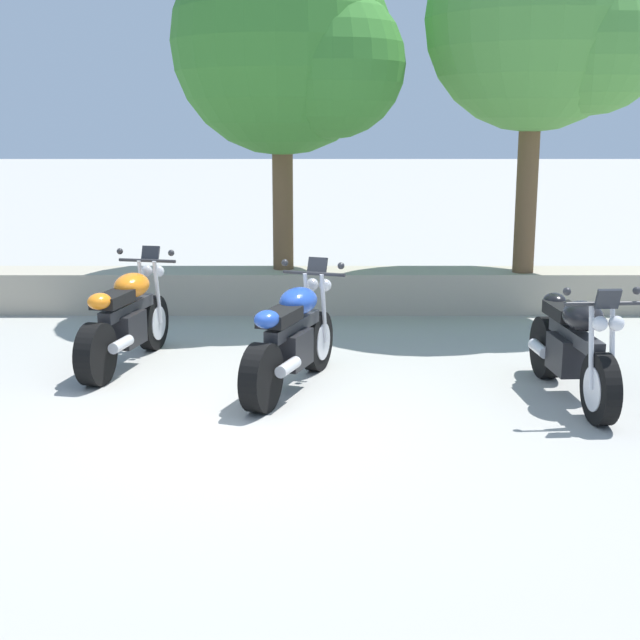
% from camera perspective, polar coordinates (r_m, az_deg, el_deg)
% --- Properties ---
extents(ground_plane, '(120.00, 120.00, 0.00)m').
position_cam_1_polar(ground_plane, '(7.60, -5.59, -6.76)').
color(ground_plane, '#A3A099').
extents(stone_wall, '(36.00, 0.80, 0.55)m').
position_cam_1_polar(stone_wall, '(12.16, -3.48, 1.94)').
color(stone_wall, '#A89E89').
rests_on(stone_wall, ground).
extents(motorcycle_orange_near_left, '(0.76, 2.05, 1.18)m').
position_cam_1_polar(motorcycle_orange_near_left, '(9.50, -12.39, -0.04)').
color(motorcycle_orange_near_left, black).
rests_on(motorcycle_orange_near_left, ground).
extents(motorcycle_blue_centre, '(0.96, 1.99, 1.18)m').
position_cam_1_polar(motorcycle_blue_centre, '(8.46, -1.83, -1.27)').
color(motorcycle_blue_centre, black).
rests_on(motorcycle_blue_centre, ground).
extents(motorcycle_black_far_right, '(0.67, 2.07, 1.18)m').
position_cam_1_polar(motorcycle_black_far_right, '(8.45, 15.99, -1.78)').
color(motorcycle_black_far_right, black).
rests_on(motorcycle_black_far_right, ground).
extents(leafy_tree_mid_left, '(3.05, 2.91, 4.45)m').
position_cam_1_polar(leafy_tree_mid_left, '(12.03, -1.86, 17.13)').
color(leafy_tree_mid_left, brown).
rests_on(leafy_tree_mid_left, stone_wall).
extents(leafy_tree_mid_right, '(2.96, 2.82, 4.66)m').
position_cam_1_polar(leafy_tree_mid_right, '(12.11, 14.41, 17.96)').
color(leafy_tree_mid_right, brown).
rests_on(leafy_tree_mid_right, stone_wall).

